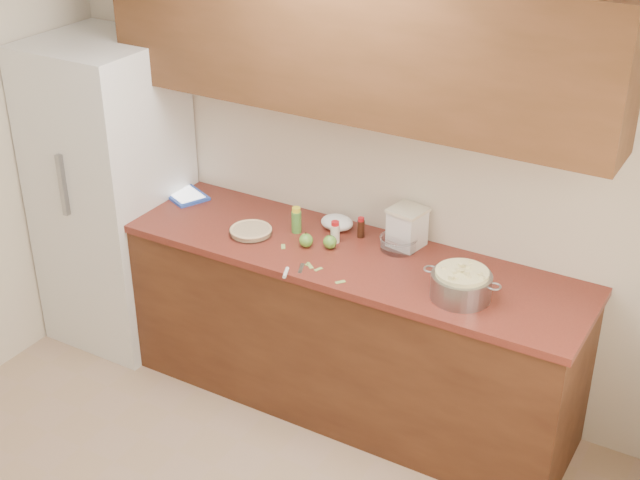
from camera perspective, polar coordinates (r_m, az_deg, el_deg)
The scene contains 21 objects.
room_shell at distance 3.29m, azimuth -11.90°, elevation -5.35°, with size 3.60×3.60×3.60m.
counter_run at distance 4.74m, azimuth 0.83°, elevation -5.44°, with size 2.64×0.68×0.92m.
upper_cabinets at distance 4.25m, azimuth 2.02°, elevation 12.62°, with size 2.60×0.34×0.70m, color #58311B.
fridge at distance 5.27m, azimuth -13.10°, elevation 2.87°, with size 0.70×0.70×1.80m, color silver.
pie at distance 4.65m, azimuth -4.45°, elevation 0.57°, with size 0.23×0.23×0.04m.
colander at distance 4.12m, azimuth 9.02°, elevation -2.84°, with size 0.38×0.28×0.14m.
flour_canister at distance 4.51m, azimuth 5.60°, elevation 0.84°, with size 0.19×0.19×0.21m.
tablet at distance 5.11m, azimuth -8.61°, elevation 2.84°, with size 0.31×0.28×0.02m.
paring_knife at distance 4.29m, azimuth -2.06°, elevation -2.06°, with size 0.09×0.18×0.02m.
lemon_bottle at distance 4.64m, azimuth -1.52°, elevation 1.27°, with size 0.05×0.05×0.14m.
cinnamon_shaker at distance 4.55m, azimuth 0.97°, elevation 0.50°, with size 0.05×0.05×0.12m.
vanilla_bottle at distance 4.60m, azimuth 2.63°, elevation 0.79°, with size 0.04×0.04×0.11m.
mixing_bowl at distance 4.50m, azimuth 5.05°, elevation -0.14°, with size 0.20×0.20×0.07m.
paper_towel at distance 4.69m, azimuth 1.10°, elevation 1.13°, with size 0.18×0.14×0.07m, color white.
apple_left at distance 4.51m, azimuth -0.90°, elevation -0.02°, with size 0.07×0.07×0.08m.
apple_center at distance 4.50m, azimuth 0.64°, elevation -0.13°, with size 0.07×0.07×0.08m.
peel_a at distance 4.37m, azimuth -0.81°, elevation -1.54°, with size 0.03×0.01×0.00m, color #8CAE55.
peel_b at distance 4.22m, azimuth 1.31°, elevation -2.70°, with size 0.05×0.02×0.00m, color #8CAE55.
peel_c at distance 4.53m, azimuth -2.37°, elevation -0.43°, with size 0.05×0.02×0.00m, color #8CAE55.
peel_d at distance 4.35m, azimuth -0.63°, elevation -1.69°, with size 0.05×0.02×0.00m, color #8CAE55.
peel_e at distance 4.32m, azimuth -0.10°, elevation -1.88°, with size 0.04×0.02×0.00m, color #8CAE55.
Camera 1 is at (1.94, -1.98, 3.07)m, focal length 50.00 mm.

